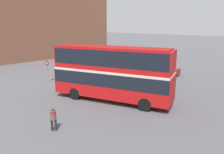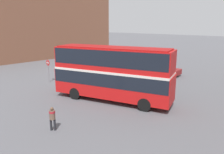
# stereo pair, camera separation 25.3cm
# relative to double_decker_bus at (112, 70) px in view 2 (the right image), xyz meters

# --- Properties ---
(ground_plane) EXTENTS (240.00, 240.00, 0.00)m
(ground_plane) POSITION_rel_double_decker_bus_xyz_m (-1.82, -0.28, -2.76)
(ground_plane) COLOR #5B5B60
(building_row_left) EXTENTS (8.93, 32.68, 13.65)m
(building_row_left) POSITION_rel_double_decker_bus_xyz_m (-29.39, 8.67, 4.07)
(building_row_left) COLOR brown
(building_row_left) RESTS_ON ground_plane
(double_decker_bus) EXTENTS (10.86, 5.77, 4.80)m
(double_decker_bus) POSITION_rel_double_decker_bus_xyz_m (0.00, 0.00, 0.00)
(double_decker_bus) COLOR red
(double_decker_bus) RESTS_ON ground_plane
(pedestrian_foreground) EXTENTS (0.55, 0.55, 1.59)m
(pedestrian_foreground) POSITION_rel_double_decker_bus_xyz_m (1.22, -6.75, -1.79)
(pedestrian_foreground) COLOR #232328
(pedestrian_foreground) RESTS_ON ground_plane
(parked_car_kerb_near) EXTENTS (4.28, 2.67, 1.58)m
(parked_car_kerb_near) POSITION_rel_double_decker_bus_xyz_m (-15.29, 10.44, -1.96)
(parked_car_kerb_near) COLOR navy
(parked_car_kerb_near) RESTS_ON ground_plane
(parked_car_kerb_far) EXTENTS (4.42, 2.34, 1.41)m
(parked_car_kerb_far) POSITION_rel_double_decker_bus_xyz_m (-1.92, 12.13, -2.03)
(parked_car_kerb_far) COLOR maroon
(parked_car_kerb_far) RESTS_ON ground_plane
(no_entry_sign) EXTENTS (0.70, 0.08, 2.68)m
(no_entry_sign) POSITION_rel_double_decker_bus_xyz_m (-9.71, -0.64, -0.93)
(no_entry_sign) COLOR gray
(no_entry_sign) RESTS_ON ground_plane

